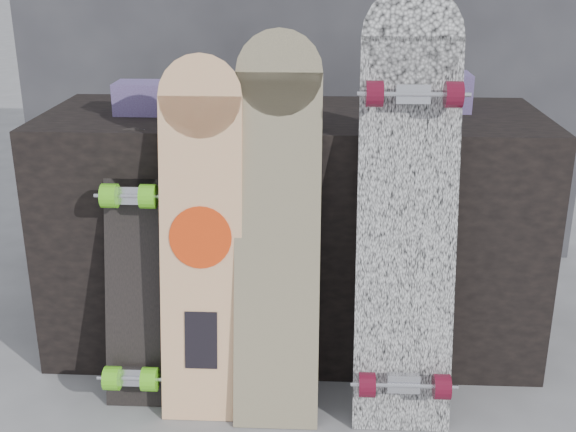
# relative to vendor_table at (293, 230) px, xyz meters

# --- Properties ---
(ground) EXTENTS (60.00, 60.00, 0.00)m
(ground) POSITION_rel_vendor_table_xyz_m (0.00, -0.50, -0.40)
(ground) COLOR slate
(ground) RESTS_ON ground
(vendor_table) EXTENTS (1.60, 0.60, 0.80)m
(vendor_table) POSITION_rel_vendor_table_xyz_m (0.00, 0.00, 0.00)
(vendor_table) COLOR black
(vendor_table) RESTS_ON ground
(merch_box_purple) EXTENTS (0.18, 0.12, 0.10)m
(merch_box_purple) POSITION_rel_vendor_table_xyz_m (-0.47, -0.03, 0.45)
(merch_box_purple) COLOR #4A3165
(merch_box_purple) RESTS_ON vendor_table
(merch_box_small) EXTENTS (0.14, 0.14, 0.12)m
(merch_box_small) POSITION_rel_vendor_table_xyz_m (0.50, 0.07, 0.46)
(merch_box_small) COLOR #4A3165
(merch_box_small) RESTS_ON vendor_table
(merch_box_flat) EXTENTS (0.22, 0.10, 0.06)m
(merch_box_flat) POSITION_rel_vendor_table_xyz_m (-0.04, 0.17, 0.43)
(merch_box_flat) COLOR #D1B78C
(merch_box_flat) RESTS_ON vendor_table
(longboard_geisha) EXTENTS (0.23, 0.23, 1.03)m
(longboard_geisha) POSITION_rel_vendor_table_xyz_m (-0.24, -0.40, 0.14)
(longboard_geisha) COLOR beige
(longboard_geisha) RESTS_ON ground
(longboard_celtic) EXTENTS (0.24, 0.30, 1.09)m
(longboard_celtic) POSITION_rel_vendor_table_xyz_m (-0.03, -0.39, 0.18)
(longboard_celtic) COLOR beige
(longboard_celtic) RESTS_ON ground
(longboard_cascadia) EXTENTS (0.27, 0.33, 1.21)m
(longboard_cascadia) POSITION_rel_vendor_table_xyz_m (0.33, -0.41, 0.23)
(longboard_cascadia) COLOR white
(longboard_cascadia) RESTS_ON ground
(skateboard_dark) EXTENTS (0.18, 0.28, 0.81)m
(skateboard_dark) POSITION_rel_vendor_table_xyz_m (-0.45, -0.38, 0.01)
(skateboard_dark) COLOR black
(skateboard_dark) RESTS_ON ground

